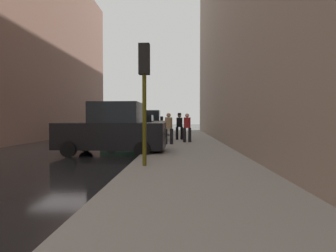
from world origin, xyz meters
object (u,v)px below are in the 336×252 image
(parked_dark_green_sedan, at_px, (136,129))
(parked_silver_sedan, at_px, (153,125))
(parked_white_van, at_px, (146,125))
(fire_hydrant, at_px, (162,136))
(pedestrian_with_fedora, at_px, (179,125))
(parked_black_suv, at_px, (113,131))
(pedestrian_in_tan_coat, at_px, (169,127))
(pedestrian_in_red_jacket, at_px, (187,126))
(traffic_light, at_px, (144,78))

(parked_dark_green_sedan, xyz_separation_m, parked_silver_sedan, (-0.00, 11.25, 0.00))
(parked_white_van, bearing_deg, fire_hydrant, -74.07)
(parked_dark_green_sedan, relative_size, fire_hydrant, 6.03)
(pedestrian_with_fedora, bearing_deg, fire_hydrant, -124.76)
(parked_black_suv, bearing_deg, pedestrian_in_tan_coat, 54.17)
(fire_hydrant, bearing_deg, parked_dark_green_sedan, 144.76)
(parked_white_van, height_order, pedestrian_in_tan_coat, parked_white_van)
(parked_dark_green_sedan, xyz_separation_m, fire_hydrant, (1.80, -1.27, -0.35))
(parked_dark_green_sedan, bearing_deg, parked_silver_sedan, 90.00)
(parked_white_van, xyz_separation_m, pedestrian_in_tan_coat, (2.29, -7.90, 0.07))
(pedestrian_with_fedora, height_order, pedestrian_in_red_jacket, pedestrian_with_fedora)
(parked_silver_sedan, distance_m, pedestrian_in_red_jacket, 13.29)
(parked_white_van, bearing_deg, traffic_light, -82.72)
(traffic_light, distance_m, pedestrian_in_red_jacket, 8.17)
(parked_silver_sedan, height_order, pedestrian_with_fedora, pedestrian_with_fedora)
(parked_dark_green_sedan, distance_m, pedestrian_in_tan_coat, 3.67)
(traffic_light, bearing_deg, pedestrian_in_red_jacket, 79.30)
(parked_black_suv, height_order, traffic_light, traffic_light)
(parked_silver_sedan, bearing_deg, parked_dark_green_sedan, -90.00)
(parked_dark_green_sedan, bearing_deg, parked_black_suv, -90.00)
(parked_silver_sedan, relative_size, traffic_light, 1.18)
(parked_silver_sedan, xyz_separation_m, traffic_light, (1.85, -20.71, 1.91))
(parked_black_suv, distance_m, pedestrian_in_red_jacket, 5.54)
(traffic_light, distance_m, pedestrian_in_tan_coat, 6.83)
(parked_dark_green_sedan, distance_m, pedestrian_with_fedora, 2.90)
(pedestrian_with_fedora, xyz_separation_m, pedestrian_in_tan_coat, (-0.59, -3.13, -0.03))
(fire_hydrant, bearing_deg, pedestrian_with_fedora, 55.24)
(traffic_light, xyz_separation_m, pedestrian_in_tan_coat, (0.44, 6.61, -1.65))
(parked_white_van, height_order, pedestrian_with_fedora, parked_white_van)
(parked_silver_sedan, relative_size, pedestrian_in_tan_coat, 2.48)
(parked_black_suv, relative_size, parked_silver_sedan, 1.09)
(parked_black_suv, bearing_deg, fire_hydrant, 69.23)
(parked_black_suv, relative_size, pedestrian_in_red_jacket, 2.71)
(parked_black_suv, distance_m, traffic_light, 4.27)
(pedestrian_with_fedora, bearing_deg, parked_silver_sedan, 104.68)
(parked_white_van, bearing_deg, pedestrian_with_fedora, -58.93)
(parked_dark_green_sedan, height_order, traffic_light, traffic_light)
(parked_white_van, bearing_deg, parked_silver_sedan, 90.00)
(parked_white_van, relative_size, parked_silver_sedan, 1.09)
(parked_silver_sedan, distance_m, fire_hydrant, 12.65)
(parked_dark_green_sedan, bearing_deg, pedestrian_in_tan_coat, -51.34)
(parked_dark_green_sedan, xyz_separation_m, parked_white_van, (-0.00, 5.04, 0.18))
(pedestrian_in_tan_coat, bearing_deg, parked_black_suv, -125.83)
(parked_dark_green_sedan, xyz_separation_m, pedestrian_with_fedora, (2.88, 0.27, 0.29))
(parked_black_suv, xyz_separation_m, parked_white_van, (0.00, 11.07, 0.00))
(parked_white_van, distance_m, pedestrian_in_tan_coat, 8.23)
(parked_black_suv, relative_size, parked_dark_green_sedan, 1.09)
(fire_hydrant, relative_size, pedestrian_in_red_jacket, 0.41)
(traffic_light, relative_size, pedestrian_with_fedora, 2.03)
(parked_dark_green_sedan, distance_m, parked_white_van, 5.05)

